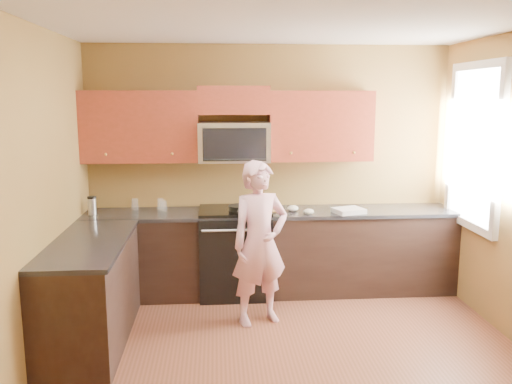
{
  "coord_description": "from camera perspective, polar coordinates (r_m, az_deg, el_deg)",
  "views": [
    {
      "loc": [
        -0.6,
        -3.91,
        2.14
      ],
      "look_at": [
        -0.2,
        1.3,
        1.2
      ],
      "focal_mm": 37.39,
      "sensor_mm": 36.0,
      "label": 1
    }
  ],
  "objects": [
    {
      "name": "floor",
      "position": [
        4.5,
        4.0,
        -18.22
      ],
      "size": [
        4.0,
        4.0,
        0.0
      ],
      "primitive_type": "plane",
      "color": "brown",
      "rests_on": "ground"
    },
    {
      "name": "ceiling",
      "position": [
        4.0,
        4.5,
        18.23
      ],
      "size": [
        4.0,
        4.0,
        0.0
      ],
      "primitive_type": "plane",
      "rotation": [
        3.14,
        0.0,
        0.0
      ],
      "color": "white",
      "rests_on": "ground"
    },
    {
      "name": "wall_back",
      "position": [
        6.0,
        1.4,
        2.61
      ],
      "size": [
        4.0,
        0.0,
        4.0
      ],
      "primitive_type": "plane",
      "rotation": [
        1.57,
        0.0,
        0.0
      ],
      "color": "brown",
      "rests_on": "ground"
    },
    {
      "name": "wall_front",
      "position": [
        2.15,
        12.3,
        -11.49
      ],
      "size": [
        4.0,
        0.0,
        4.0
      ],
      "primitive_type": "plane",
      "rotation": [
        -1.57,
        0.0,
        0.0
      ],
      "color": "brown",
      "rests_on": "ground"
    },
    {
      "name": "wall_left",
      "position": [
        4.23,
        -23.64,
        -1.42
      ],
      "size": [
        0.0,
        4.0,
        4.0
      ],
      "primitive_type": "plane",
      "rotation": [
        1.57,
        0.0,
        1.57
      ],
      "color": "brown",
      "rests_on": "ground"
    },
    {
      "name": "cabinet_back_run",
      "position": [
        5.9,
        1.65,
        -6.58
      ],
      "size": [
        4.0,
        0.6,
        0.88
      ],
      "primitive_type": "cube",
      "color": "black",
      "rests_on": "floor"
    },
    {
      "name": "cabinet_left_run",
      "position": [
        4.95,
        -17.24,
        -10.38
      ],
      "size": [
        0.6,
        1.6,
        0.88
      ],
      "primitive_type": "cube",
      "color": "black",
      "rests_on": "floor"
    },
    {
      "name": "countertop_back",
      "position": [
        5.77,
        1.69,
        -2.23
      ],
      "size": [
        4.0,
        0.62,
        0.04
      ],
      "primitive_type": "cube",
      "color": "black",
      "rests_on": "cabinet_back_run"
    },
    {
      "name": "countertop_left",
      "position": [
        4.81,
        -17.41,
        -5.23
      ],
      "size": [
        0.62,
        1.6,
        0.04
      ],
      "primitive_type": "cube",
      "color": "black",
      "rests_on": "cabinet_left_run"
    },
    {
      "name": "stove",
      "position": [
        5.83,
        -2.25,
        -6.4
      ],
      "size": [
        0.76,
        0.65,
        0.95
      ],
      "primitive_type": null,
      "color": "black",
      "rests_on": "floor"
    },
    {
      "name": "microwave",
      "position": [
        5.76,
        -2.37,
        3.3
      ],
      "size": [
        0.76,
        0.4,
        0.42
      ],
      "primitive_type": null,
      "color": "silver",
      "rests_on": "wall_back"
    },
    {
      "name": "upper_cab_left",
      "position": [
        5.84,
        -12.14,
        3.18
      ],
      "size": [
        1.22,
        0.33,
        0.75
      ],
      "primitive_type": null,
      "color": "maroon",
      "rests_on": "wall_back"
    },
    {
      "name": "upper_cab_right",
      "position": [
        5.9,
        6.8,
        3.4
      ],
      "size": [
        1.12,
        0.33,
        0.75
      ],
      "primitive_type": null,
      "color": "maroon",
      "rests_on": "wall_back"
    },
    {
      "name": "upper_cab_over_mw",
      "position": [
        5.75,
        -2.43,
        9.78
      ],
      "size": [
        0.76,
        0.33,
        0.3
      ],
      "primitive_type": "cube",
      "color": "maroon",
      "rests_on": "wall_back"
    },
    {
      "name": "window",
      "position": [
        5.75,
        22.38,
        4.54
      ],
      "size": [
        0.06,
        1.06,
        1.66
      ],
      "primitive_type": null,
      "color": "white",
      "rests_on": "wall_right"
    },
    {
      "name": "woman",
      "position": [
        5.03,
        0.41,
        -5.51
      ],
      "size": [
        0.67,
        0.55,
        1.56
      ],
      "primitive_type": "imported",
      "rotation": [
        0.0,
        0.0,
        0.37
      ],
      "color": "pink",
      "rests_on": "floor"
    },
    {
      "name": "frying_pan",
      "position": [
        5.65,
        -1.71,
        -1.97
      ],
      "size": [
        0.31,
        0.47,
        0.06
      ],
      "primitive_type": null,
      "rotation": [
        0.0,
        0.0,
        -0.14
      ],
      "color": "black",
      "rests_on": "stove"
    },
    {
      "name": "butter_tub",
      "position": [
        5.75,
        0.3,
        -2.06
      ],
      "size": [
        0.16,
        0.16,
        0.09
      ],
      "primitive_type": null,
      "rotation": [
        0.0,
        0.0,
        0.26
      ],
      "color": "#F3B540",
      "rests_on": "countertop_back"
    },
    {
      "name": "toast_slice",
      "position": [
        5.72,
        1.89,
        -2.07
      ],
      "size": [
        0.14,
        0.14,
        0.01
      ],
      "primitive_type": "cube",
      "rotation": [
        0.0,
        0.0,
        -0.34
      ],
      "color": "#B27F47",
      "rests_on": "countertop_back"
    },
    {
      "name": "napkin_a",
      "position": [
        5.61,
        5.66,
        -2.1
      ],
      "size": [
        0.14,
        0.15,
        0.06
      ],
      "primitive_type": "ellipsoid",
      "rotation": [
        0.0,
        0.0,
        -0.29
      ],
      "color": "silver",
      "rests_on": "countertop_back"
    },
    {
      "name": "napkin_b",
      "position": [
        5.75,
        3.97,
        -1.76
      ],
      "size": [
        0.15,
        0.16,
        0.07
      ],
      "primitive_type": "ellipsoid",
      "rotation": [
        0.0,
        0.0,
        0.29
      ],
      "color": "silver",
      "rests_on": "countertop_back"
    },
    {
      "name": "dish_towel",
      "position": [
        5.74,
        9.89,
        -1.98
      ],
      "size": [
        0.36,
        0.32,
        0.05
      ],
      "primitive_type": "cube",
      "rotation": [
        0.0,
        0.0,
        0.32
      ],
      "color": "white",
      "rests_on": "countertop_back"
    },
    {
      "name": "travel_mug",
      "position": [
        5.83,
        -17.08,
        -2.34
      ],
      "size": [
        0.09,
        0.09,
        0.2
      ],
      "primitive_type": null,
      "rotation": [
        0.0,
        0.0,
        -0.03
      ],
      "color": "silver",
      "rests_on": "countertop_back"
    },
    {
      "name": "glass_a",
      "position": [
        5.97,
        -12.83,
        -1.27
      ],
      "size": [
        0.08,
        0.08,
        0.12
      ],
      "primitive_type": "cylinder",
      "rotation": [
        0.0,
        0.0,
        -0.14
      ],
      "color": "silver",
      "rests_on": "countertop_back"
    },
    {
      "name": "glass_b",
      "position": [
        5.93,
        -10.17,
        -1.26
      ],
      "size": [
        0.09,
        0.09,
        0.12
      ],
      "primitive_type": "cylinder",
      "rotation": [
        0.0,
        0.0,
        0.3
      ],
      "color": "silver",
      "rests_on": "countertop_back"
    },
    {
      "name": "glass_c",
      "position": [
        5.81,
        -9.87,
        -1.48
      ],
      "size": [
        0.08,
        0.08,
        0.12
      ],
      "primitive_type": "cylinder",
      "rotation": [
        0.0,
        0.0,
        0.2
      ],
      "color": "silver",
      "rests_on": "countertop_back"
    }
  ]
}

